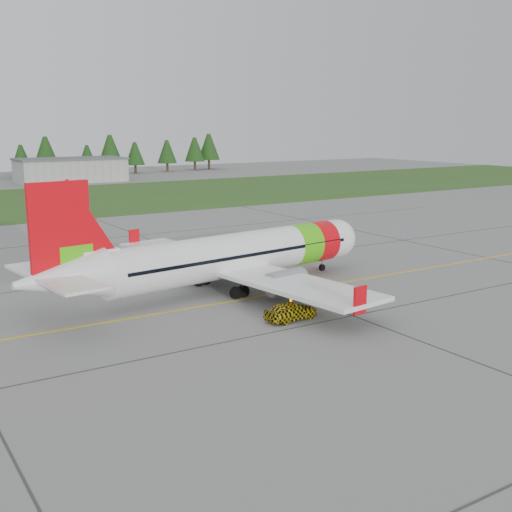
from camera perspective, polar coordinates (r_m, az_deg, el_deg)
ground at (r=41.00m, az=-2.11°, el=-7.54°), size 320.00×320.00×0.00m
aircraft at (r=52.65m, az=-2.40°, el=-0.02°), size 32.20×29.90×9.77m
follow_me_car at (r=44.64m, az=3.13°, el=-3.28°), size 1.46×1.69×3.96m
taxi_guideline at (r=47.75m, az=-6.98°, el=-4.80°), size 120.00×0.25×0.02m
hangar_east at (r=158.23m, az=-16.14°, el=7.29°), size 24.00×12.00×5.20m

